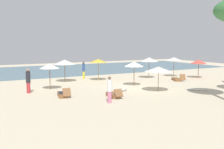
% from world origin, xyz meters
% --- Properties ---
extents(ground_plane, '(60.00, 60.00, 0.00)m').
position_xyz_m(ground_plane, '(0.00, 0.00, 0.00)').
color(ground_plane, beige).
extents(ocean_water, '(48.00, 16.00, 0.06)m').
position_xyz_m(ocean_water, '(0.00, 17.00, 0.03)').
color(ocean_water, slate).
rests_on(ocean_water, ground_plane).
extents(umbrella_0, '(1.99, 1.99, 2.34)m').
position_xyz_m(umbrella_0, '(4.81, 3.75, 2.11)').
color(umbrella_0, brown).
rests_on(umbrella_0, ground_plane).
extents(umbrella_1, '(2.28, 2.28, 2.04)m').
position_xyz_m(umbrella_1, '(0.77, -3.13, 1.83)').
color(umbrella_1, brown).
rests_on(umbrella_1, ground_plane).
extents(umbrella_2, '(1.76, 1.76, 2.23)m').
position_xyz_m(umbrella_2, '(0.49, 0.13, 2.02)').
color(umbrella_2, brown).
rests_on(umbrella_2, ground_plane).
extents(umbrella_3, '(1.77, 1.77, 2.28)m').
position_xyz_m(umbrella_3, '(8.18, 3.49, 2.11)').
color(umbrella_3, brown).
rests_on(umbrella_3, ground_plane).
extents(umbrella_4, '(1.71, 1.71, 2.22)m').
position_xyz_m(umbrella_4, '(-6.91, 1.84, 2.02)').
color(umbrella_4, brown).
rests_on(umbrella_4, ground_plane).
extents(umbrella_5, '(2.20, 2.20, 2.28)m').
position_xyz_m(umbrella_5, '(-4.46, 5.40, 2.04)').
color(umbrella_5, brown).
rests_on(umbrella_5, ground_plane).
extents(umbrella_6, '(1.90, 1.90, 2.28)m').
position_xyz_m(umbrella_6, '(-1.00, 4.74, 2.10)').
color(umbrella_6, olive).
rests_on(umbrella_6, ground_plane).
extents(umbrella_7, '(1.78, 1.78, 2.11)m').
position_xyz_m(umbrella_7, '(9.88, 1.28, 1.87)').
color(umbrella_7, brown).
rests_on(umbrella_7, ground_plane).
extents(lounger_0, '(1.22, 1.73, 0.74)m').
position_xyz_m(lounger_0, '(6.24, 0.73, 0.17)').
color(lounger_0, brown).
rests_on(lounger_0, ground_plane).
extents(lounger_1, '(0.76, 1.75, 0.67)m').
position_xyz_m(lounger_1, '(-3.60, -3.48, 0.17)').
color(lounger_1, brown).
rests_on(lounger_1, ground_plane).
extents(lounger_2, '(0.90, 1.75, 0.72)m').
position_xyz_m(lounger_2, '(-6.87, -1.56, 0.18)').
color(lounger_2, brown).
rests_on(lounger_2, ground_plane).
extents(person_0, '(0.40, 0.40, 1.94)m').
position_xyz_m(person_0, '(-1.89, 6.71, 1.01)').
color(person_0, yellow).
rests_on(person_0, ground_plane).
extents(person_1, '(0.38, 0.38, 1.78)m').
position_xyz_m(person_1, '(-4.70, -4.95, 0.91)').
color(person_1, '#D17299').
rests_on(person_1, ground_plane).
extents(person_2, '(0.49, 0.49, 1.96)m').
position_xyz_m(person_2, '(-8.84, 1.11, 1.00)').
color(person_2, '#BF3338').
rests_on(person_2, ground_plane).
extents(dog, '(0.79, 0.65, 0.37)m').
position_xyz_m(dog, '(-1.73, -1.81, 0.19)').
color(dog, silver).
rests_on(dog, ground_plane).
extents(surfboard, '(1.64, 1.73, 0.07)m').
position_xyz_m(surfboard, '(3.98, -4.23, 0.04)').
color(surfboard, silver).
rests_on(surfboard, ground_plane).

